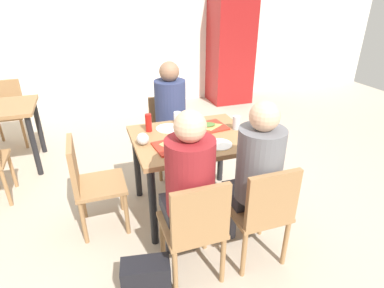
# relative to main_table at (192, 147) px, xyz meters

# --- Properties ---
(ground_plane) EXTENTS (10.00, 10.00, 0.02)m
(ground_plane) POSITION_rel_main_table_xyz_m (0.00, 0.00, -0.64)
(ground_plane) COLOR #B7A893
(back_wall) EXTENTS (10.00, 0.10, 2.80)m
(back_wall) POSITION_rel_main_table_xyz_m (0.00, 3.20, 0.77)
(back_wall) COLOR silver
(back_wall) RESTS_ON ground_plane
(main_table) EXTENTS (1.00, 0.82, 0.74)m
(main_table) POSITION_rel_main_table_xyz_m (0.00, 0.00, 0.00)
(main_table) COLOR #9E7247
(main_table) RESTS_ON ground_plane
(chair_near_left) EXTENTS (0.40, 0.40, 0.83)m
(chair_near_left) POSITION_rel_main_table_xyz_m (-0.25, -0.80, -0.15)
(chair_near_left) COLOR #9E7247
(chair_near_left) RESTS_ON ground_plane
(chair_near_right) EXTENTS (0.40, 0.40, 0.83)m
(chair_near_right) POSITION_rel_main_table_xyz_m (0.25, -0.80, -0.15)
(chair_near_right) COLOR #9E7247
(chair_near_right) RESTS_ON ground_plane
(chair_far_side) EXTENTS (0.40, 0.40, 0.83)m
(chair_far_side) POSITION_rel_main_table_xyz_m (0.00, 0.80, -0.15)
(chair_far_side) COLOR #9E7247
(chair_far_side) RESTS_ON ground_plane
(chair_left_end) EXTENTS (0.40, 0.40, 0.83)m
(chair_left_end) POSITION_rel_main_table_xyz_m (-0.89, 0.00, -0.15)
(chair_left_end) COLOR #9E7247
(chair_left_end) RESTS_ON ground_plane
(person_in_red) EXTENTS (0.32, 0.42, 1.24)m
(person_in_red) POSITION_rel_main_table_xyz_m (-0.25, -0.66, 0.10)
(person_in_red) COLOR #383842
(person_in_red) RESTS_ON ground_plane
(person_in_brown_jacket) EXTENTS (0.32, 0.42, 1.24)m
(person_in_brown_jacket) POSITION_rel_main_table_xyz_m (0.25, -0.66, 0.10)
(person_in_brown_jacket) COLOR #383842
(person_in_brown_jacket) RESTS_ON ground_plane
(person_far_side) EXTENTS (0.32, 0.42, 1.24)m
(person_far_side) POSITION_rel_main_table_xyz_m (-0.00, 0.66, 0.10)
(person_far_side) COLOR #383842
(person_far_side) RESTS_ON ground_plane
(tray_red_near) EXTENTS (0.39, 0.30, 0.02)m
(tray_red_near) POSITION_rel_main_table_xyz_m (-0.18, -0.14, 0.11)
(tray_red_near) COLOR red
(tray_red_near) RESTS_ON main_table
(tray_red_far) EXTENTS (0.39, 0.30, 0.02)m
(tray_red_far) POSITION_rel_main_table_xyz_m (0.18, 0.12, 0.11)
(tray_red_far) COLOR red
(tray_red_far) RESTS_ON main_table
(paper_plate_center) EXTENTS (0.22, 0.22, 0.01)m
(paper_plate_center) POSITION_rel_main_table_xyz_m (-0.15, 0.23, 0.11)
(paper_plate_center) COLOR white
(paper_plate_center) RESTS_ON main_table
(paper_plate_near_edge) EXTENTS (0.22, 0.22, 0.01)m
(paper_plate_near_edge) POSITION_rel_main_table_xyz_m (0.15, -0.23, 0.11)
(paper_plate_near_edge) COLOR white
(paper_plate_near_edge) RESTS_ON main_table
(pizza_slice_a) EXTENTS (0.22, 0.24, 0.02)m
(pizza_slice_a) POSITION_rel_main_table_xyz_m (-0.20, -0.13, 0.13)
(pizza_slice_a) COLOR #DBAD60
(pizza_slice_a) RESTS_ON tray_red_near
(pizza_slice_b) EXTENTS (0.22, 0.17, 0.02)m
(pizza_slice_b) POSITION_rel_main_table_xyz_m (0.19, 0.13, 0.13)
(pizza_slice_b) COLOR tan
(pizza_slice_b) RESTS_ON tray_red_far
(plastic_cup_a) EXTENTS (0.07, 0.07, 0.10)m
(plastic_cup_a) POSITION_rel_main_table_xyz_m (-0.03, 0.35, 0.16)
(plastic_cup_a) COLOR white
(plastic_cup_a) RESTS_ON main_table
(plastic_cup_b) EXTENTS (0.07, 0.07, 0.10)m
(plastic_cup_b) POSITION_rel_main_table_xyz_m (0.03, -0.35, 0.16)
(plastic_cup_b) COLOR white
(plastic_cup_b) RESTS_ON main_table
(soda_can) EXTENTS (0.07, 0.07, 0.12)m
(soda_can) POSITION_rel_main_table_xyz_m (0.43, 0.02, 0.17)
(soda_can) COLOR #B7BCC6
(soda_can) RESTS_ON main_table
(condiment_bottle) EXTENTS (0.06, 0.06, 0.16)m
(condiment_bottle) POSITION_rel_main_table_xyz_m (-0.33, 0.23, 0.19)
(condiment_bottle) COLOR red
(condiment_bottle) RESTS_ON main_table
(foil_bundle) EXTENTS (0.10, 0.10, 0.10)m
(foil_bundle) POSITION_rel_main_table_xyz_m (-0.43, -0.02, 0.16)
(foil_bundle) COLOR silver
(foil_bundle) RESTS_ON main_table
(handbag) EXTENTS (0.34, 0.21, 0.28)m
(handbag) POSITION_rel_main_table_xyz_m (-0.60, -0.81, -0.49)
(handbag) COLOR black
(handbag) RESTS_ON ground_plane
(drink_fridge) EXTENTS (0.70, 0.60, 1.90)m
(drink_fridge) POSITION_rel_main_table_xyz_m (1.70, 2.85, 0.32)
(drink_fridge) COLOR maroon
(drink_fridge) RESTS_ON ground_plane
(background_chair_far) EXTENTS (0.40, 0.40, 0.83)m
(background_chair_far) POSITION_rel_main_table_xyz_m (-1.81, 2.14, -0.15)
(background_chair_far) COLOR #9E7247
(background_chair_far) RESTS_ON ground_plane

